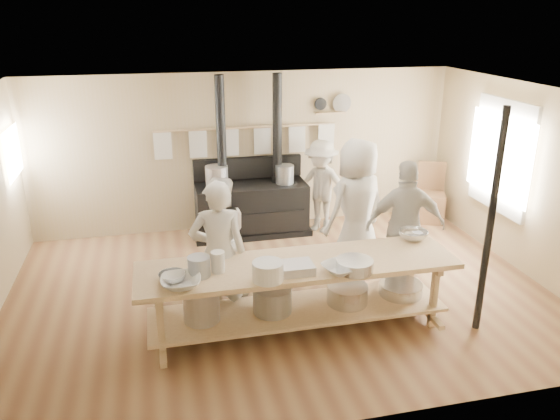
{
  "coord_description": "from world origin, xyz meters",
  "views": [
    {
      "loc": [
        -1.45,
        -6.23,
        3.51
      ],
      "look_at": [
        0.04,
        0.2,
        1.08
      ],
      "focal_mm": 35.0,
      "sensor_mm": 36.0,
      "label": 1
    }
  ],
  "objects_px": {
    "stove": "(251,203)",
    "prep_table": "(297,289)",
    "cook_by_window": "(321,187)",
    "cook_center": "(357,207)",
    "roasting_pan": "(292,268)",
    "cook_left": "(219,238)",
    "cook_right": "(405,226)",
    "cook_far_left": "(219,253)",
    "chair": "(430,204)"
  },
  "relations": [
    {
      "from": "prep_table",
      "to": "roasting_pan",
      "type": "xyz_separation_m",
      "value": [
        -0.12,
        -0.21,
        0.38
      ]
    },
    {
      "from": "prep_table",
      "to": "cook_right",
      "type": "height_order",
      "value": "cook_right"
    },
    {
      "from": "chair",
      "to": "cook_by_window",
      "type": "bearing_deg",
      "value": -157.2
    },
    {
      "from": "cook_center",
      "to": "cook_by_window",
      "type": "xyz_separation_m",
      "value": [
        -0.03,
        1.56,
        -0.18
      ]
    },
    {
      "from": "stove",
      "to": "prep_table",
      "type": "height_order",
      "value": "stove"
    },
    {
      "from": "cook_far_left",
      "to": "cook_by_window",
      "type": "bearing_deg",
      "value": -124.09
    },
    {
      "from": "prep_table",
      "to": "chair",
      "type": "height_order",
      "value": "chair"
    },
    {
      "from": "cook_left",
      "to": "cook_center",
      "type": "height_order",
      "value": "cook_center"
    },
    {
      "from": "prep_table",
      "to": "cook_left",
      "type": "height_order",
      "value": "cook_left"
    },
    {
      "from": "cook_left",
      "to": "cook_right",
      "type": "xyz_separation_m",
      "value": [
        2.38,
        -0.34,
        0.07
      ]
    },
    {
      "from": "stove",
      "to": "cook_by_window",
      "type": "height_order",
      "value": "stove"
    },
    {
      "from": "chair",
      "to": "roasting_pan",
      "type": "distance_m",
      "value": 4.54
    },
    {
      "from": "roasting_pan",
      "to": "cook_right",
      "type": "bearing_deg",
      "value": 27.42
    },
    {
      "from": "stove",
      "to": "cook_far_left",
      "type": "distance_m",
      "value": 2.77
    },
    {
      "from": "stove",
      "to": "chair",
      "type": "height_order",
      "value": "stove"
    },
    {
      "from": "cook_center",
      "to": "cook_left",
      "type": "bearing_deg",
      "value": -13.0
    },
    {
      "from": "cook_right",
      "to": "chair",
      "type": "relative_size",
      "value": 1.71
    },
    {
      "from": "cook_center",
      "to": "roasting_pan",
      "type": "bearing_deg",
      "value": 28.5
    },
    {
      "from": "cook_far_left",
      "to": "cook_by_window",
      "type": "height_order",
      "value": "cook_far_left"
    },
    {
      "from": "stove",
      "to": "roasting_pan",
      "type": "bearing_deg",
      "value": -92.13
    },
    {
      "from": "cook_right",
      "to": "prep_table",
      "type": "bearing_deg",
      "value": 36.17
    },
    {
      "from": "cook_left",
      "to": "cook_center",
      "type": "bearing_deg",
      "value": -172.4
    },
    {
      "from": "cook_far_left",
      "to": "prep_table",
      "type": "bearing_deg",
      "value": 159.2
    },
    {
      "from": "cook_far_left",
      "to": "roasting_pan",
      "type": "height_order",
      "value": "cook_far_left"
    },
    {
      "from": "cook_far_left",
      "to": "cook_left",
      "type": "height_order",
      "value": "cook_far_left"
    },
    {
      "from": "cook_center",
      "to": "cook_right",
      "type": "distance_m",
      "value": 0.75
    },
    {
      "from": "cook_far_left",
      "to": "cook_right",
      "type": "bearing_deg",
      "value": -168.39
    },
    {
      "from": "stove",
      "to": "cook_left",
      "type": "xyz_separation_m",
      "value": [
        -0.75,
        -1.99,
        0.28
      ]
    },
    {
      "from": "roasting_pan",
      "to": "stove",
      "type": "bearing_deg",
      "value": 87.87
    },
    {
      "from": "stove",
      "to": "cook_right",
      "type": "xyz_separation_m",
      "value": [
        1.63,
        -2.33,
        0.35
      ]
    },
    {
      "from": "cook_right",
      "to": "stove",
      "type": "bearing_deg",
      "value": -41.89
    },
    {
      "from": "prep_table",
      "to": "roasting_pan",
      "type": "relative_size",
      "value": 7.93
    },
    {
      "from": "cook_left",
      "to": "roasting_pan",
      "type": "relative_size",
      "value": 3.52
    },
    {
      "from": "cook_by_window",
      "to": "prep_table",
      "type": "bearing_deg",
      "value": -67.6
    },
    {
      "from": "cook_right",
      "to": "roasting_pan",
      "type": "height_order",
      "value": "cook_right"
    },
    {
      "from": "cook_left",
      "to": "roasting_pan",
      "type": "bearing_deg",
      "value": 116.94
    },
    {
      "from": "stove",
      "to": "prep_table",
      "type": "relative_size",
      "value": 0.72
    },
    {
      "from": "cook_by_window",
      "to": "roasting_pan",
      "type": "height_order",
      "value": "cook_by_window"
    },
    {
      "from": "cook_left",
      "to": "prep_table",
      "type": "bearing_deg",
      "value": 126.1
    },
    {
      "from": "stove",
      "to": "roasting_pan",
      "type": "height_order",
      "value": "stove"
    },
    {
      "from": "cook_center",
      "to": "cook_right",
      "type": "relative_size",
      "value": 1.1
    },
    {
      "from": "cook_center",
      "to": "cook_by_window",
      "type": "bearing_deg",
      "value": -109.48
    },
    {
      "from": "cook_center",
      "to": "cook_right",
      "type": "xyz_separation_m",
      "value": [
        0.45,
        -0.6,
        -0.08
      ]
    },
    {
      "from": "cook_far_left",
      "to": "roasting_pan",
      "type": "distance_m",
      "value": 0.95
    },
    {
      "from": "prep_table",
      "to": "cook_left",
      "type": "bearing_deg",
      "value": 126.19
    },
    {
      "from": "cook_left",
      "to": "cook_by_window",
      "type": "relative_size",
      "value": 1.03
    },
    {
      "from": "chair",
      "to": "cook_right",
      "type": "bearing_deg",
      "value": -102.99
    },
    {
      "from": "prep_table",
      "to": "cook_right",
      "type": "xyz_separation_m",
      "value": [
        1.63,
        0.69,
        0.35
      ]
    },
    {
      "from": "cook_right",
      "to": "cook_center",
      "type": "bearing_deg",
      "value": -40.08
    },
    {
      "from": "roasting_pan",
      "to": "cook_far_left",
      "type": "bearing_deg",
      "value": 139.29
    }
  ]
}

